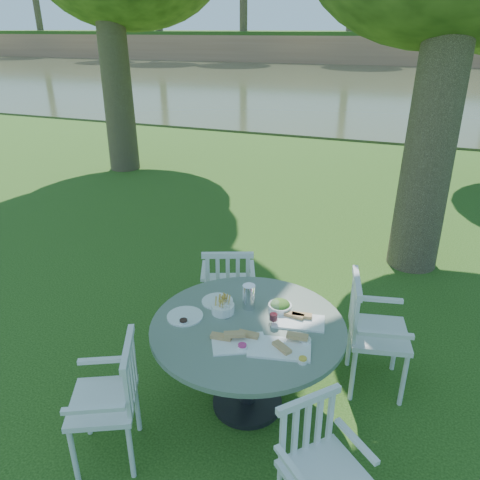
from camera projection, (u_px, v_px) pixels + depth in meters
name	position (u px, v px, depth m)	size (l,w,h in m)	color
ground	(233.00, 322.00, 4.86)	(140.00, 140.00, 0.00)	#16370B
table	(248.00, 340.00, 3.54)	(1.46, 1.46, 0.78)	black
chair_ne	(367.00, 325.00, 3.79)	(0.56, 0.59, 0.99)	silver
chair_nw	(228.00, 284.00, 4.48)	(0.60, 0.58, 0.93)	silver
chair_sw	(116.00, 393.00, 3.14)	(0.60, 0.62, 0.93)	silver
chair_se	(316.00, 455.00, 2.74)	(0.59, 0.60, 0.86)	silver
tableware	(251.00, 316.00, 3.51)	(1.18, 0.78, 0.20)	white
river	(393.00, 86.00, 24.45)	(100.00, 28.00, 0.12)	#353C23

